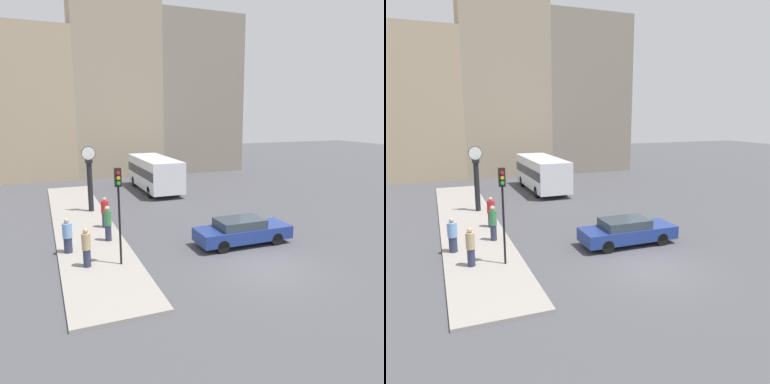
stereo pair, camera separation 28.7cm
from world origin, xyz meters
TOP-DOWN VIEW (x-y plane):
  - ground_plane at (0.00, 0.00)m, footprint 120.00×120.00m
  - sidewalk_corner at (-6.42, 9.46)m, footprint 3.25×22.92m
  - building_row at (0.36, 27.37)m, footprint 25.89×5.00m
  - sedan_car at (0.49, 2.92)m, footprint 4.73×1.72m
  - bus_distant at (0.31, 17.29)m, footprint 2.57×8.08m
  - traffic_light_near at (-5.60, 2.37)m, footprint 0.26×0.24m
  - street_clock at (-5.59, 11.88)m, footprint 0.87×0.43m
  - pedestrian_red_top at (-5.33, 7.92)m, footprint 0.42×0.42m
  - pedestrian_green_hoodie at (-5.57, 5.58)m, footprint 0.36×0.36m
  - pedestrian_blue_stripe at (-7.55, 4.62)m, footprint 0.43×0.43m
  - pedestrian_tan_coat at (-6.95, 2.63)m, footprint 0.36×0.36m

SIDE VIEW (x-z plane):
  - ground_plane at x=0.00m, z-range 0.00..0.00m
  - sidewalk_corner at x=-6.42m, z-range 0.00..0.12m
  - sedan_car at x=0.49m, z-range 0.02..1.33m
  - pedestrian_blue_stripe at x=-7.55m, z-range 0.10..1.72m
  - pedestrian_tan_coat at x=-6.95m, z-range 0.11..1.77m
  - pedestrian_red_top at x=-5.33m, z-range 0.11..1.81m
  - pedestrian_green_hoodie at x=-5.57m, z-range 0.13..1.90m
  - bus_distant at x=0.31m, z-range 0.20..2.97m
  - street_clock at x=-5.59m, z-range 0.06..4.26m
  - traffic_light_near at x=-5.60m, z-range 0.98..5.05m
  - building_row at x=0.36m, z-range -1.24..18.51m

